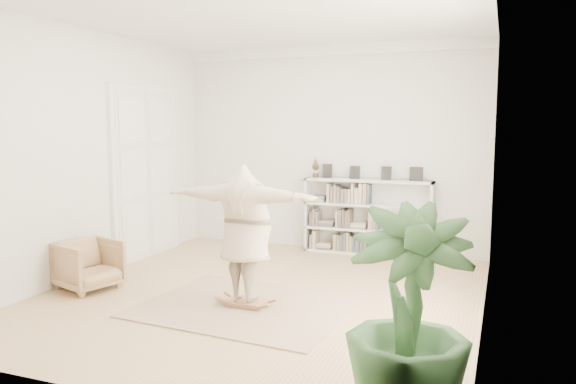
% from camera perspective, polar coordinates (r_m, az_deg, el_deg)
% --- Properties ---
extents(floor, '(6.00, 6.00, 0.00)m').
position_cam_1_polar(floor, '(7.53, -2.63, -10.36)').
color(floor, tan).
rests_on(floor, ground).
extents(room_shell, '(6.00, 6.00, 6.00)m').
position_cam_1_polar(room_shell, '(10.04, 4.25, 14.15)').
color(room_shell, silver).
rests_on(room_shell, floor).
extents(doors, '(0.09, 1.78, 2.92)m').
position_cam_1_polar(doors, '(9.71, -14.25, 1.74)').
color(doors, white).
rests_on(doors, floor).
extents(bookshelf, '(2.20, 0.35, 1.64)m').
position_cam_1_polar(bookshelf, '(9.78, 8.07, -2.60)').
color(bookshelf, silver).
rests_on(bookshelf, floor).
extents(armchair, '(0.92, 0.90, 0.67)m').
position_cam_1_polar(armchair, '(8.14, -19.60, -6.99)').
color(armchair, tan).
rests_on(armchair, floor).
extents(rug, '(2.64, 2.18, 0.02)m').
position_cam_1_polar(rug, '(7.04, -4.29, -11.53)').
color(rug, tan).
rests_on(rug, floor).
extents(rocker_board, '(0.53, 0.34, 0.11)m').
position_cam_1_polar(rocker_board, '(7.02, -4.30, -11.08)').
color(rocker_board, brown).
rests_on(rocker_board, rug).
extents(person, '(2.09, 0.71, 1.67)m').
position_cam_1_polar(person, '(6.80, -4.36, -3.89)').
color(person, '#C5AE93').
rests_on(person, rocker_board).
extents(houseplant, '(1.13, 1.13, 1.64)m').
position_cam_1_polar(houseplant, '(4.31, 12.10, -12.30)').
color(houseplant, '#2F562B').
rests_on(houseplant, floor).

